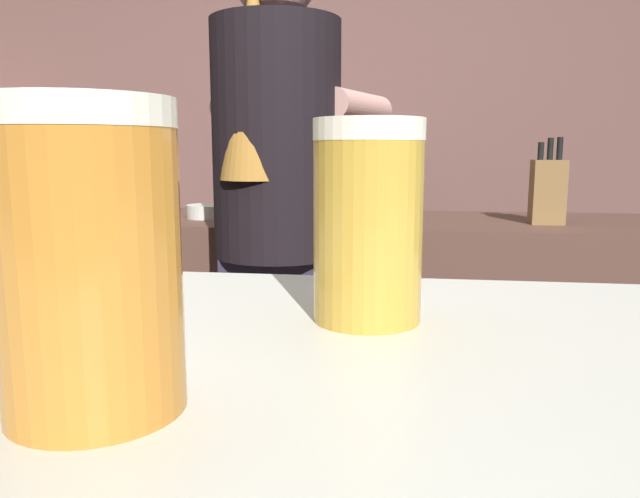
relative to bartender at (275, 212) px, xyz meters
The scene contains 13 objects.
wall_back 1.98m from the bartender, 89.83° to the left, with size 5.20×0.10×2.70m, color brown.
prep_counter 0.78m from the bartender, 52.04° to the left, with size 2.10×0.60×0.91m, color brown.
back_shelf 1.71m from the bartender, 91.36° to the left, with size 0.90×0.36×1.15m, color #38353B.
bartender is the anchor object (origin of this frame).
knife_block 0.88m from the bartender, 26.26° to the left, with size 0.10×0.08×0.27m.
mixing_bowl 0.52m from the bartender, 127.21° to the left, with size 0.16×0.16×0.04m, color silver.
chefs_knife 0.50m from the bartender, 55.22° to the left, with size 0.24×0.03×0.01m, color silver.
pint_glass_near 1.23m from the bartender, 75.08° to the right, with size 0.07×0.07×0.14m.
pint_glass_far 1.36m from the bartender, 81.41° to the right, with size 0.08×0.08×0.14m.
bottle_hot_sauce 1.67m from the bartender, 90.17° to the left, with size 0.05×0.05×0.21m.
bottle_olive_oil 1.64m from the bartender, 93.03° to the left, with size 0.07×0.07×0.19m.
bottle_vinegar 1.68m from the bartender, 100.98° to the left, with size 0.07×0.07×0.25m.
bottle_soy 1.66m from the bartender, 84.47° to the left, with size 0.06×0.06×0.22m.
Camera 1 is at (0.33, -1.33, 1.15)m, focal length 33.96 mm.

